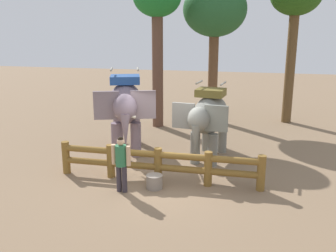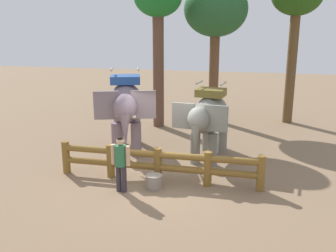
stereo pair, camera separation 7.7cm
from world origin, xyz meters
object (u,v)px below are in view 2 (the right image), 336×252
(elephant_near_left, at_px, (126,106))
(elephant_center, at_px, (209,117))
(tree_back_center, at_px, (158,6))
(tree_far_right, at_px, (216,12))
(tourist_woman_in_black, at_px, (121,160))
(feed_bucket, at_px, (154,182))
(log_fence, at_px, (158,162))
(tree_far_left, at_px, (297,0))

(elephant_near_left, height_order, elephant_center, elephant_near_left)
(tree_back_center, height_order, tree_far_right, tree_back_center)
(tourist_woman_in_black, distance_m, tree_far_right, 10.11)
(feed_bucket, bearing_deg, elephant_near_left, 122.02)
(elephant_center, height_order, feed_bucket, elephant_center)
(elephant_near_left, xyz_separation_m, elephant_center, (3.10, -0.22, -0.21))
(log_fence, bearing_deg, tree_far_right, 85.27)
(elephant_near_left, bearing_deg, tourist_woman_in_black, -72.87)
(feed_bucket, bearing_deg, tree_back_center, 103.86)
(log_fence, relative_size, elephant_center, 1.95)
(tree_far_right, bearing_deg, log_fence, -94.73)
(elephant_center, distance_m, feed_bucket, 3.36)
(tourist_woman_in_black, xyz_separation_m, tree_far_left, (5.11, 9.60, 4.82))
(elephant_center, relative_size, tourist_woman_in_black, 1.98)
(elephant_near_left, relative_size, tourist_woman_in_black, 2.27)
(tourist_woman_in_black, distance_m, feed_bucket, 1.20)
(tree_back_center, bearing_deg, elephant_center, -54.83)
(tree_back_center, relative_size, feed_bucket, 14.21)
(elephant_center, xyz_separation_m, feed_bucket, (-1.18, -2.85, -1.33))
(elephant_center, height_order, tree_far_left, tree_far_left)
(elephant_near_left, distance_m, tourist_woman_in_black, 3.74)
(tree_far_right, xyz_separation_m, feed_bucket, (-0.64, -8.61, -5.03))
(elephant_center, bearing_deg, tree_far_right, 95.36)
(log_fence, bearing_deg, tourist_woman_in_black, -130.20)
(elephant_center, relative_size, tree_far_right, 0.49)
(elephant_near_left, xyz_separation_m, tourist_woman_in_black, (1.08, -3.49, -0.80))
(elephant_near_left, relative_size, tree_far_left, 0.52)
(tourist_woman_in_black, bearing_deg, tree_back_center, 96.76)
(log_fence, distance_m, elephant_near_left, 3.36)
(tree_far_right, bearing_deg, tree_back_center, -144.98)
(elephant_center, distance_m, tree_far_right, 6.87)
(tree_back_center, bearing_deg, tree_far_right, 35.02)
(elephant_center, distance_m, tourist_woman_in_black, 3.89)
(elephant_near_left, distance_m, tree_far_left, 9.58)
(tree_back_center, xyz_separation_m, feed_bucket, (1.72, -6.96, -5.23))
(elephant_near_left, xyz_separation_m, tree_far_left, (6.18, 6.11, 4.02))
(tourist_woman_in_black, height_order, tree_far_right, tree_far_right)
(elephant_center, xyz_separation_m, tree_far_left, (3.09, 6.33, 4.23))
(tourist_woman_in_black, bearing_deg, tree_far_left, 61.99)
(feed_bucket, bearing_deg, log_fence, 93.19)
(tree_far_left, relative_size, tree_back_center, 1.04)
(tree_far_left, bearing_deg, tourist_woman_in_black, -118.01)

